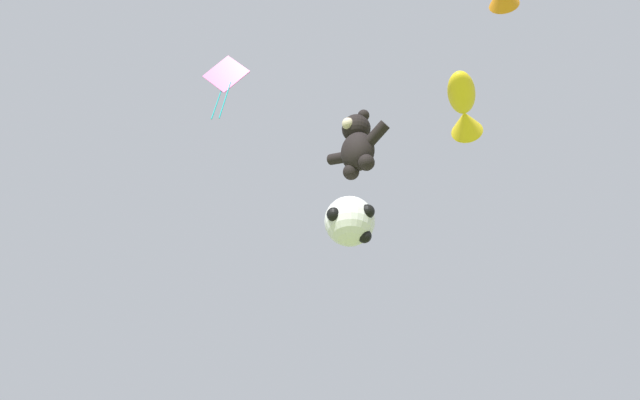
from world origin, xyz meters
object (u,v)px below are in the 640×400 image
object	(u,v)px
teddy_bear_kite	(357,144)
diamond_kite	(226,77)
fish_kite_goldfin	(464,108)
soccer_ball_kite	(350,221)

from	to	relation	value
teddy_bear_kite	diamond_kite	bearing A→B (deg)	-148.63
teddy_bear_kite	fish_kite_goldfin	xyz separation A→B (m)	(2.08, 1.24, 0.56)
teddy_bear_kite	soccer_ball_kite	bearing A→B (deg)	155.24
teddy_bear_kite	soccer_ball_kite	size ratio (longest dim) A/B	1.49
teddy_bear_kite	fish_kite_goldfin	size ratio (longest dim) A/B	0.93
soccer_ball_kite	fish_kite_goldfin	size ratio (longest dim) A/B	0.62
fish_kite_goldfin	diamond_kite	size ratio (longest dim) A/B	0.71
teddy_bear_kite	fish_kite_goldfin	world-z (taller)	fish_kite_goldfin
teddy_bear_kite	fish_kite_goldfin	distance (m)	2.48
soccer_ball_kite	teddy_bear_kite	bearing A→B (deg)	-24.76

